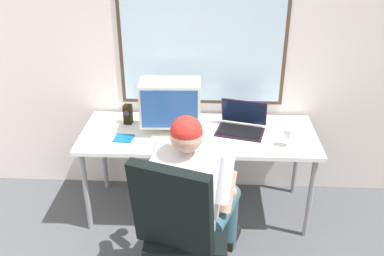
% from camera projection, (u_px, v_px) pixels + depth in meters
% --- Properties ---
extents(wall_rear, '(4.46, 0.08, 2.63)m').
position_uv_depth(wall_rear, '(202.00, 43.00, 3.38)').
color(wall_rear, silver).
rests_on(wall_rear, ground).
extents(desk, '(1.81, 0.69, 0.73)m').
position_uv_depth(desk, '(198.00, 139.00, 3.31)').
color(desk, gray).
rests_on(desk, ground).
extents(office_chair, '(0.59, 0.63, 1.07)m').
position_uv_depth(office_chair, '(179.00, 223.00, 2.52)').
color(office_chair, black).
rests_on(office_chair, ground).
extents(person_seated, '(0.66, 0.86, 1.24)m').
position_uv_depth(person_seated, '(194.00, 191.00, 2.73)').
color(person_seated, '#305260').
rests_on(person_seated, ground).
extents(crt_monitor, '(0.46, 0.27, 0.41)m').
position_uv_depth(crt_monitor, '(170.00, 104.00, 3.20)').
color(crt_monitor, beige).
rests_on(crt_monitor, desk).
extents(laptop, '(0.42, 0.36, 0.23)m').
position_uv_depth(laptop, '(242.00, 123.00, 3.30)').
color(laptop, black).
rests_on(laptop, desk).
extents(wine_glass, '(0.07, 0.07, 0.14)m').
position_uv_depth(wine_glass, '(289.00, 134.00, 3.05)').
color(wine_glass, silver).
rests_on(wine_glass, desk).
extents(desk_speaker, '(0.07, 0.07, 0.16)m').
position_uv_depth(desk_speaker, '(128.00, 114.00, 3.40)').
color(desk_speaker, black).
rests_on(desk_speaker, desk).
extents(cd_case, '(0.15, 0.14, 0.01)m').
position_uv_depth(cd_case, '(124.00, 138.00, 3.19)').
color(cd_case, blue).
rests_on(cd_case, desk).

